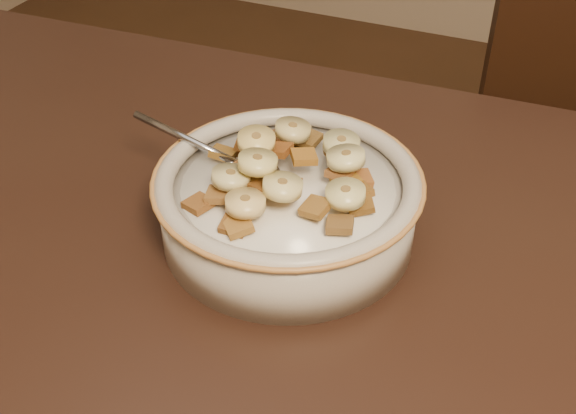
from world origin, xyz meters
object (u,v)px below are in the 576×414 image
at_px(cereal_bowl, 288,211).
at_px(spoon, 252,171).
at_px(table, 299,394).
at_px(chair, 567,297).

bearing_deg(cereal_bowl, spoon, 174.02).
bearing_deg(table, chair, 67.21).
distance_m(table, cereal_bowl, 0.16).
bearing_deg(table, cereal_bowl, 114.14).
distance_m(chair, cereal_bowl, 0.58).
relative_size(table, spoon, 27.35).
distance_m(cereal_bowl, spoon, 0.05).
height_order(table, chair, chair).
relative_size(table, cereal_bowl, 6.56).
bearing_deg(chair, spoon, -143.89).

